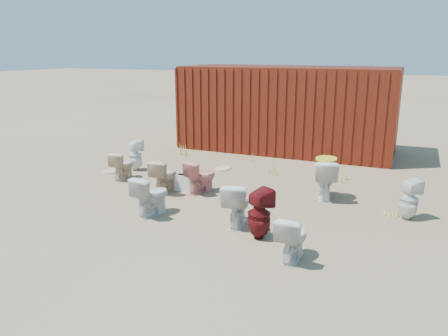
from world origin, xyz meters
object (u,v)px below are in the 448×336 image
at_px(toilet_front_e, 292,237).
at_px(toilet_back_a, 135,155).
at_px(toilet_front_c, 237,204).
at_px(toilet_back_beige_left, 123,165).
at_px(toilet_back_beige_right, 164,176).
at_px(shipping_container, 288,109).
at_px(toilet_back_yellowlid, 325,179).
at_px(toilet_front_pink, 201,176).
at_px(toilet_back_e, 409,199).
at_px(toilet_front_maroon, 259,214).
at_px(toilet_front_a, 151,195).
at_px(loose_tank, 187,183).

xyz_separation_m(toilet_front_e, toilet_back_a, (-4.76, 3.08, 0.05)).
relative_size(toilet_front_c, toilet_back_a, 1.00).
height_order(toilet_back_beige_left, toilet_back_beige_right, toilet_back_beige_right).
height_order(toilet_back_a, toilet_back_beige_left, toilet_back_a).
bearing_deg(toilet_back_beige_right, toilet_back_beige_left, -16.91).
xyz_separation_m(shipping_container, toilet_back_yellowlid, (1.93, -4.04, -0.80)).
bearing_deg(toilet_front_pink, toilet_front_c, 157.39).
bearing_deg(toilet_back_a, toilet_front_pink, 179.77).
xyz_separation_m(toilet_front_pink, toilet_back_e, (3.94, 0.12, 0.02)).
bearing_deg(toilet_back_a, toilet_back_beige_left, 126.44).
xyz_separation_m(toilet_back_beige_right, toilet_back_yellowlid, (3.11, 0.92, 0.05)).
height_order(toilet_front_c, toilet_front_maroon, toilet_front_maroon).
relative_size(toilet_front_a, toilet_back_beige_right, 1.03).
bearing_deg(toilet_front_maroon, toilet_back_yellowlid, -73.97).
xyz_separation_m(toilet_front_c, toilet_back_beige_left, (-3.39, 1.47, -0.06)).
xyz_separation_m(toilet_back_beige_left, toilet_back_beige_right, (1.35, -0.41, 0.03)).
distance_m(toilet_front_a, toilet_back_e, 4.48).
bearing_deg(toilet_back_a, shipping_container, -104.13).
distance_m(toilet_front_pink, loose_tank, 0.36).
xyz_separation_m(toilet_front_c, loose_tank, (-1.64, 1.27, -0.20)).
relative_size(toilet_front_a, toilet_back_a, 0.96).
bearing_deg(loose_tank, toilet_front_a, -85.31).
height_order(toilet_front_maroon, toilet_back_beige_right, toilet_front_maroon).
relative_size(shipping_container, toilet_front_pink, 8.74).
bearing_deg(toilet_front_c, shipping_container, -93.15).
xyz_separation_m(toilet_front_maroon, toilet_back_yellowlid, (0.55, 2.33, -0.00)).
height_order(toilet_front_c, toilet_back_beige_right, toilet_front_c).
bearing_deg(toilet_back_beige_left, toilet_front_c, 156.60).
distance_m(shipping_container, toilet_back_a, 4.74).
relative_size(toilet_front_e, toilet_back_yellowlid, 0.83).
height_order(toilet_front_a, toilet_front_e, toilet_front_a).
xyz_separation_m(toilet_front_c, toilet_front_e, (1.18, -0.85, -0.05)).
distance_m(toilet_front_maroon, toilet_front_e, 0.82).
relative_size(toilet_front_c, toilet_back_beige_right, 1.09).
relative_size(shipping_container, loose_tank, 12.00).
bearing_deg(toilet_front_pink, toilet_back_beige_right, 42.83).
xyz_separation_m(toilet_front_a, toilet_back_yellowlid, (2.64, 2.13, 0.04)).
height_order(shipping_container, loose_tank, shipping_container).
bearing_deg(toilet_front_pink, toilet_back_beige_left, 18.09).
bearing_deg(loose_tank, toilet_back_a, 155.60).
distance_m(toilet_front_maroon, toilet_back_e, 2.76).
distance_m(shipping_container, toilet_back_yellowlid, 4.55).
distance_m(toilet_back_beige_left, toilet_back_e, 6.00).
relative_size(toilet_front_c, toilet_front_maroon, 0.95).
height_order(toilet_front_maroon, toilet_back_a, toilet_front_maroon).
bearing_deg(toilet_back_yellowlid, shipping_container, -79.25).
height_order(toilet_front_e, toilet_back_yellowlid, toilet_back_yellowlid).
height_order(shipping_container, toilet_front_pink, shipping_container).
xyz_separation_m(shipping_container, toilet_front_maroon, (1.37, -6.37, -0.80)).
bearing_deg(shipping_container, toilet_back_e, -52.81).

